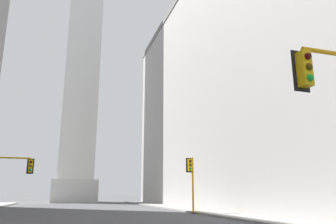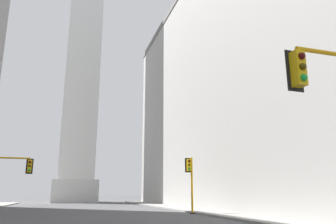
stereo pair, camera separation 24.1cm
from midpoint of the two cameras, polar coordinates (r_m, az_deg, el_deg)
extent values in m
cube|color=gray|center=(28.87, 12.32, -17.09)|extent=(5.00, 80.89, 0.15)
cube|color=#B2AFAA|center=(46.47, 19.63, 3.49)|extent=(25.42, 58.19, 30.11)
cube|color=silver|center=(68.42, -15.84, -13.11)|extent=(8.52, 8.52, 4.24)
cube|color=white|center=(76.60, -14.13, 13.36)|extent=(6.82, 6.82, 64.18)
cube|color=#E5B20F|center=(10.73, 22.34, 6.96)|extent=(0.35, 0.35, 1.10)
cube|color=black|center=(10.86, 21.72, 6.66)|extent=(0.58, 0.05, 1.32)
sphere|color=#410907|center=(10.72, 22.84, 8.98)|extent=(0.22, 0.22, 0.22)
sphere|color=#483506|center=(10.60, 23.02, 7.28)|extent=(0.22, 0.22, 0.22)
sphere|color=green|center=(10.49, 23.19, 5.54)|extent=(0.22, 0.22, 0.22)
cylinder|color=orange|center=(31.68, -26.52, -7.13)|extent=(4.28, 0.14, 0.14)
cube|color=#E5B20F|center=(31.35, -22.76, -8.69)|extent=(0.38, 0.38, 1.10)
cube|color=black|center=(31.53, -22.77, -8.71)|extent=(0.58, 0.10, 1.32)
sphere|color=#410907|center=(31.18, -22.69, -8.04)|extent=(0.22, 0.22, 0.22)
sphere|color=#483506|center=(31.16, -22.75, -8.66)|extent=(0.22, 0.22, 0.22)
sphere|color=green|center=(31.14, -22.81, -9.29)|extent=(0.22, 0.22, 0.22)
cylinder|color=orange|center=(30.67, 4.42, -12.58)|extent=(0.18, 0.18, 5.02)
cylinder|color=#262626|center=(30.71, 4.51, -17.18)|extent=(0.40, 0.40, 0.10)
cube|color=#E5B20F|center=(30.65, 3.85, -9.20)|extent=(0.34, 0.34, 1.10)
cube|color=black|center=(30.82, 3.72, -9.23)|extent=(0.58, 0.03, 1.32)
sphere|color=#410907|center=(30.51, 3.97, -8.54)|extent=(0.22, 0.22, 0.22)
sphere|color=#483506|center=(30.48, 3.98, -9.17)|extent=(0.22, 0.22, 0.22)
sphere|color=green|center=(30.45, 3.99, -9.81)|extent=(0.22, 0.22, 0.22)
camera|label=1|loc=(0.12, -89.86, -0.03)|focal=35.00mm
camera|label=2|loc=(0.12, 90.14, 0.03)|focal=35.00mm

